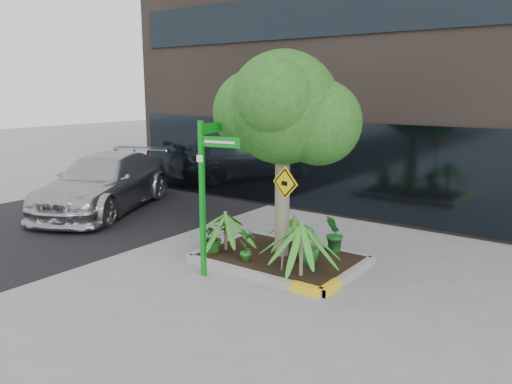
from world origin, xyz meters
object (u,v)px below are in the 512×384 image
Objects in this scene: parked_car at (105,183)px; street_sign_post at (206,182)px; tree at (284,108)px; cattle_sign at (285,201)px.

street_sign_post reaches higher than parked_car.
tree is 7.27m from parked_car.
cattle_sign reaches higher than parked_car.
street_sign_post is (-0.73, -1.55, -1.36)m from tree.
tree reaches higher than cattle_sign.
cattle_sign is at bearing 23.38° from street_sign_post.
street_sign_post is at bearing -115.19° from tree.
cattle_sign is at bearing -53.93° from tree.
tree is 1.94m from cattle_sign.
tree reaches higher than street_sign_post.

